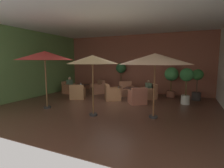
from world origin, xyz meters
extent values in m
cube|color=#503224|center=(0.00, 0.00, -0.01)|extent=(9.93, 8.42, 0.02)
cube|color=brown|center=(0.00, 4.17, 1.93)|extent=(9.93, 0.08, 3.85)
cube|color=#5A8545|center=(-4.92, 0.00, 1.93)|extent=(0.08, 8.42, 3.85)
cube|color=silver|center=(0.00, 0.00, 3.88)|extent=(9.93, 8.42, 0.06)
cylinder|color=black|center=(-2.75, 1.83, 0.01)|extent=(0.34, 0.34, 0.02)
cylinder|color=black|center=(-2.75, 1.83, 0.31)|extent=(0.07, 0.07, 0.62)
cube|color=#3C251E|center=(-2.75, 1.83, 0.64)|extent=(0.79, 0.79, 0.03)
cube|color=#A67647|center=(-2.31, 0.84, 0.22)|extent=(1.00, 0.97, 0.44)
cube|color=#A67647|center=(-2.20, 0.59, 0.64)|extent=(0.78, 0.46, 0.39)
cube|color=#A67647|center=(-2.61, 0.75, 0.53)|extent=(0.36, 0.57, 0.18)
cube|color=#A67647|center=(-2.04, 1.00, 0.53)|extent=(0.36, 0.57, 0.18)
cube|color=#A96C4E|center=(-2.10, 2.70, 0.22)|extent=(1.10, 1.10, 0.44)
cube|color=#A96C4E|center=(-1.91, 2.94, 0.65)|extent=(0.73, 0.61, 0.43)
cube|color=#A96C4E|center=(-1.86, 2.47, 0.53)|extent=(0.47, 0.57, 0.18)
cube|color=#A96C4E|center=(-2.38, 2.86, 0.53)|extent=(0.47, 0.57, 0.18)
cube|color=#A86644|center=(-3.80, 2.07, 0.20)|extent=(0.87, 0.91, 0.40)
cube|color=#A86644|center=(-4.07, 2.13, 0.59)|extent=(0.32, 0.79, 0.39)
cube|color=#A86644|center=(-3.70, 2.36, 0.51)|extent=(0.58, 0.28, 0.21)
cube|color=#A86644|center=(-3.83, 1.76, 0.51)|extent=(0.58, 0.28, 0.21)
cylinder|color=black|center=(0.49, 1.90, 0.01)|extent=(0.38, 0.38, 0.02)
cylinder|color=black|center=(0.49, 1.90, 0.31)|extent=(0.07, 0.07, 0.62)
cube|color=#462B22|center=(0.49, 1.90, 0.64)|extent=(0.68, 0.68, 0.03)
cube|color=#AB754A|center=(-0.36, 1.33, 0.23)|extent=(1.08, 1.07, 0.46)
cube|color=#AB754A|center=(-0.62, 1.16, 0.67)|extent=(0.57, 0.73, 0.42)
cube|color=#AB754A|center=(-0.50, 1.62, 0.57)|extent=(0.59, 0.45, 0.22)
cube|color=#AB754A|center=(-0.15, 1.09, 0.57)|extent=(0.59, 0.45, 0.22)
cube|color=#B0664F|center=(1.09, 1.07, 0.22)|extent=(1.06, 1.05, 0.44)
cube|color=#B0664F|center=(1.25, 0.84, 0.64)|extent=(0.73, 0.58, 0.40)
cube|color=#B0664F|center=(0.81, 0.92, 0.55)|extent=(0.45, 0.55, 0.23)
cube|color=#B0664F|center=(1.32, 1.29, 0.55)|extent=(0.45, 0.55, 0.23)
cube|color=#A56947|center=(1.35, 2.46, 0.21)|extent=(1.07, 1.09, 0.41)
cube|color=#A56947|center=(1.59, 2.62, 0.63)|extent=(0.58, 0.76, 0.44)
cube|color=#A56947|center=(1.49, 2.16, 0.52)|extent=(0.57, 0.44, 0.23)
cube|color=#A56947|center=(1.13, 2.71, 0.52)|extent=(0.57, 0.44, 0.23)
cube|color=#B17251|center=(-0.07, 2.75, 0.21)|extent=(1.08, 1.06, 0.42)
cube|color=#B17251|center=(-0.23, 3.00, 0.64)|extent=(0.76, 0.58, 0.45)
cube|color=#B17251|center=(0.23, 2.90, 0.52)|extent=(0.44, 0.56, 0.21)
cube|color=#B17251|center=(-0.32, 2.54, 0.52)|extent=(0.44, 0.56, 0.21)
cylinder|color=#2D2D2D|center=(0.03, -1.46, 0.04)|extent=(0.32, 0.32, 0.08)
cylinder|color=brown|center=(0.03, -1.46, 1.14)|extent=(0.06, 0.06, 2.29)
cone|color=#E1BE82|center=(0.03, -1.46, 2.18)|extent=(1.95, 1.95, 0.33)
cylinder|color=#2D2D2D|center=(2.23, -0.78, 0.04)|extent=(0.32, 0.32, 0.08)
cylinder|color=brown|center=(2.23, -0.78, 1.17)|extent=(0.06, 0.06, 2.35)
cone|color=#DDB28B|center=(2.23, -0.78, 2.20)|extent=(2.61, 2.61, 0.40)
cylinder|color=#2D2D2D|center=(-2.42, -1.37, 0.04)|extent=(0.32, 0.32, 0.08)
cylinder|color=brown|center=(-2.42, -1.37, 1.25)|extent=(0.06, 0.06, 2.51)
cone|color=#C43833|center=(-2.42, -1.37, 2.36)|extent=(2.46, 2.46, 0.39)
cylinder|color=silver|center=(-0.81, 3.75, 0.20)|extent=(0.40, 0.40, 0.39)
cylinder|color=brown|center=(-0.81, 3.75, 0.88)|extent=(0.06, 0.06, 0.97)
sphere|color=#2C6034|center=(-0.81, 3.75, 1.65)|extent=(0.67, 0.67, 0.67)
cylinder|color=#342C29|center=(3.83, 3.12, 0.22)|extent=(0.47, 0.47, 0.44)
cylinder|color=brown|center=(3.83, 3.12, 0.79)|extent=(0.06, 0.06, 0.71)
sphere|color=#347535|center=(3.83, 3.12, 1.40)|extent=(0.59, 0.59, 0.59)
cylinder|color=#A66047|center=(2.46, 3.49, 0.17)|extent=(0.48, 0.48, 0.35)
cylinder|color=brown|center=(2.46, 3.49, 0.69)|extent=(0.06, 0.06, 0.68)
sphere|color=#3F9049|center=(2.46, 3.49, 1.37)|extent=(0.80, 0.80, 0.80)
cylinder|color=silver|center=(3.29, 1.93, 0.22)|extent=(0.41, 0.41, 0.44)
cylinder|color=brown|center=(3.29, 1.93, 0.82)|extent=(0.06, 0.06, 0.75)
sphere|color=#2D6F36|center=(3.29, 1.93, 1.46)|extent=(0.64, 0.64, 0.64)
cube|color=#55775C|center=(-3.80, 2.07, 0.65)|extent=(0.29, 0.41, 0.49)
sphere|color=tan|center=(-3.80, 2.07, 0.98)|extent=(0.19, 0.19, 0.19)
cube|color=#506C52|center=(1.35, 2.46, 0.66)|extent=(0.40, 0.43, 0.49)
sphere|color=#A37556|center=(1.35, 2.46, 0.98)|extent=(0.17, 0.17, 0.17)
cylinder|color=white|center=(-2.69, 1.71, 0.71)|extent=(0.08, 0.08, 0.11)
camera|label=1|loc=(3.34, -7.14, 2.11)|focal=27.59mm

